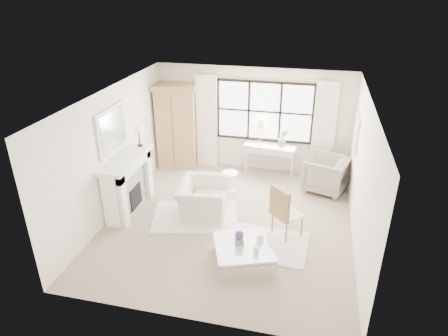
{
  "coord_description": "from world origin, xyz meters",
  "views": [
    {
      "loc": [
        1.52,
        -6.96,
        4.65
      ],
      "look_at": [
        -0.16,
        0.2,
        1.14
      ],
      "focal_mm": 32.0,
      "sensor_mm": 36.0,
      "label": 1
    }
  ],
  "objects": [
    {
      "name": "curtain_rod",
      "position": [
        0.3,
        2.67,
        2.47
      ],
      "size": [
        3.3,
        0.04,
        0.04
      ],
      "primitive_type": "cylinder",
      "rotation": [
        0.0,
        1.57,
        0.0
      ],
      "color": "gold",
      "rests_on": "wall_back"
    },
    {
      "name": "rug_left",
      "position": [
        -0.75,
        0.0,
        0.02
      ],
      "size": [
        2.04,
        1.67,
        0.03
      ],
      "primitive_type": "cube",
      "rotation": [
        0.0,
        0.0,
        0.25
      ],
      "color": "white",
      "rests_on": "floor"
    },
    {
      "name": "coffee_table",
      "position": [
        0.54,
        -1.26,
        0.18
      ],
      "size": [
        1.29,
        1.29,
        0.38
      ],
      "rotation": [
        0.0,
        0.0,
        0.36
      ],
      "color": "white",
      "rests_on": "floor"
    },
    {
      "name": "orchid_plant",
      "position": [
        0.83,
        2.48,
        1.02
      ],
      "size": [
        0.27,
        0.22,
        0.45
      ],
      "primitive_type": "imported",
      "rotation": [
        0.0,
        0.0,
        0.11
      ],
      "color": "#59764F",
      "rests_on": "console_table"
    },
    {
      "name": "curtain_right",
      "position": [
        1.8,
        2.65,
        1.24
      ],
      "size": [
        0.55,
        0.1,
        2.47
      ],
      "primitive_type": "cube",
      "color": "white",
      "rests_on": "ground"
    },
    {
      "name": "coffee_vase",
      "position": [
        0.81,
        -1.07,
        0.45
      ],
      "size": [
        0.14,
        0.14,
        0.14
      ],
      "primitive_type": "imported",
      "rotation": [
        0.0,
        0.0,
        0.02
      ],
      "color": "silver",
      "rests_on": "coffee_table"
    },
    {
      "name": "console_table",
      "position": [
        0.52,
        2.47,
        0.4
      ],
      "size": [
        1.35,
        0.61,
        0.8
      ],
      "rotation": [
        0.0,
        0.0,
        -0.13
      ],
      "color": "silver",
      "rests_on": "floor"
    },
    {
      "name": "planter_box",
      "position": [
        0.45,
        -1.23,
        0.44
      ],
      "size": [
        0.19,
        0.19,
        0.11
      ],
      "primitive_type": "cube",
      "rotation": [
        0.0,
        0.0,
        0.31
      ],
      "color": "slate",
      "rests_on": "coffee_table"
    },
    {
      "name": "art_canvas",
      "position": [
        2.45,
        1.7,
        1.55
      ],
      "size": [
        0.01,
        0.52,
        0.72
      ],
      "primitive_type": "cube",
      "color": "beige",
      "rests_on": "wall_right"
    },
    {
      "name": "mirror_frame",
      "position": [
        -2.47,
        0.0,
        1.84
      ],
      "size": [
        0.05,
        1.15,
        0.95
      ],
      "primitive_type": "cube",
      "color": "silver",
      "rests_on": "wall_left"
    },
    {
      "name": "window_pane",
      "position": [
        0.3,
        2.73,
        1.6
      ],
      "size": [
        2.4,
        0.02,
        1.5
      ],
      "primitive_type": "cube",
      "color": "white",
      "rests_on": "wall_back"
    },
    {
      "name": "wall_left",
      "position": [
        -2.5,
        0.0,
        1.35
      ],
      "size": [
        0.0,
        5.5,
        5.5
      ],
      "primitive_type": "plane",
      "rotation": [
        1.57,
        0.0,
        1.57
      ],
      "color": "white",
      "rests_on": "ground"
    },
    {
      "name": "curtain_left",
      "position": [
        -1.2,
        2.65,
        1.24
      ],
      "size": [
        0.55,
        0.1,
        2.47
      ],
      "primitive_type": "cube",
      "color": "white",
      "rests_on": "ground"
    },
    {
      "name": "mirror_glass",
      "position": [
        -2.44,
        0.0,
        1.84
      ],
      "size": [
        0.02,
        1.0,
        0.8
      ],
      "primitive_type": "cube",
      "color": "silver",
      "rests_on": "wall_left"
    },
    {
      "name": "pillar_candle",
      "position": [
        0.78,
        -1.42,
        0.44
      ],
      "size": [
        0.1,
        0.1,
        0.12
      ],
      "primitive_type": "cylinder",
      "color": "beige",
      "rests_on": "coffee_table"
    },
    {
      "name": "mantel_lamp",
      "position": [
        -2.19,
        0.64,
        1.65
      ],
      "size": [
        0.22,
        0.22,
        0.51
      ],
      "color": "black",
      "rests_on": "fireplace"
    },
    {
      "name": "fireplace",
      "position": [
        -2.27,
        0.0,
        0.65
      ],
      "size": [
        0.58,
        1.66,
        1.26
      ],
      "color": "white",
      "rests_on": "ground"
    },
    {
      "name": "console_lamp",
      "position": [
        0.27,
        2.46,
        1.36
      ],
      "size": [
        0.28,
        0.28,
        0.69
      ],
      "color": "#AA873B",
      "rests_on": "console_table"
    },
    {
      "name": "side_table",
      "position": [
        -0.27,
        1.28,
        0.33
      ],
      "size": [
        0.4,
        0.4,
        0.51
      ],
      "color": "silver",
      "rests_on": "floor"
    },
    {
      "name": "window_frame",
      "position": [
        0.3,
        2.72,
        1.6
      ],
      "size": [
        2.5,
        0.04,
        1.5
      ],
      "primitive_type": null,
      "color": "black",
      "rests_on": "wall_back"
    },
    {
      "name": "french_chair",
      "position": [
        1.2,
        -0.21,
        0.31
      ],
      "size": [
        0.68,
        0.68,
        1.08
      ],
      "rotation": [
        0.0,
        0.0,
        2.37
      ],
      "color": "#A47844",
      "rests_on": "floor"
    },
    {
      "name": "ceiling",
      "position": [
        0.0,
        0.0,
        2.7
      ],
      "size": [
        5.5,
        5.5,
        0.0
      ],
      "primitive_type": "plane",
      "rotation": [
        3.14,
        0.0,
        0.0
      ],
      "color": "silver",
      "rests_on": "ground"
    },
    {
      "name": "wall_back",
      "position": [
        0.0,
        2.75,
        1.35
      ],
      "size": [
        5.0,
        0.0,
        5.0
      ],
      "primitive_type": "plane",
      "rotation": [
        1.57,
        0.0,
        0.0
      ],
      "color": "white",
      "rests_on": "ground"
    },
    {
      "name": "armoire",
      "position": [
        -1.98,
        2.47,
        1.14
      ],
      "size": [
        1.23,
        0.89,
        2.24
      ],
      "rotation": [
        0.0,
        0.0,
        0.18
      ],
      "color": "tan",
      "rests_on": "floor"
    },
    {
      "name": "floor",
      "position": [
        0.0,
        0.0,
        0.0
      ],
      "size": [
        5.5,
        5.5,
        0.0
      ],
      "primitive_type": "plane",
      "color": "tan",
      "rests_on": "ground"
    },
    {
      "name": "planter_flowers",
      "position": [
        0.45,
        -1.23,
        0.57
      ],
      "size": [
        0.15,
        0.15,
        0.15
      ],
      "primitive_type": "sphere",
      "color": "#542E73",
      "rests_on": "planter_box"
    },
    {
      "name": "rug_right",
      "position": [
        0.88,
        -0.63,
        0.01
      ],
      "size": [
        1.59,
        1.22,
        0.03
      ],
      "primitive_type": "cube",
      "rotation": [
        0.0,
        0.0,
        -0.05
      ],
      "color": "white",
      "rests_on": "floor"
    },
    {
      "name": "wall_front",
      "position": [
        0.0,
        -2.75,
        1.35
      ],
      "size": [
        5.0,
        0.0,
        5.0
      ],
      "primitive_type": "plane",
      "rotation": [
        -1.57,
        0.0,
        0.0
      ],
      "color": "beige",
      "rests_on": "ground"
    },
    {
      "name": "wingback_chair",
      "position": [
        1.94,
        1.89,
        0.43
      ],
      "size": [
        1.18,
        1.16,
        0.85
      ],
      "primitive_type": "imported",
      "rotation": [
        0.0,
        0.0,
        -1.9
      ],
      "color": "gray",
      "rests_on": "floor"
    },
    {
      "name": "art_frame",
      "position": [
        2.47,
        1.7,
        1.55
      ],
      "size": [
        0.04,
        0.62,
        0.82
      ],
      "primitive_type": "cube",
      "color": "white",
      "rests_on": "wall_right"
    },
    {
      "name": "club_armchair",
      "position": [
        -0.62,
        0.19,
        0.37
      ],
      "size": [
        1.08,
        1.21,
        0.73
      ],
      "primitive_type": "imported",
      "rotation": [
        0.0,
        0.0,
        1.66
      ],
      "color": "beige",
      "rests_on": "floor"
    },
    {
      "name": "wall_right",
      "position": [
        2.5,
        0.0,
        1.35
      ],
      "size": [
        0.0,
        5.5,
        5.5
      ],
      "primitive_type": "plane",
      "rotation": [
        1.57,
        0.0,
        -1.57
      ],
      "color": "white",
      "rests_on": "ground"
    }
  ]
}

